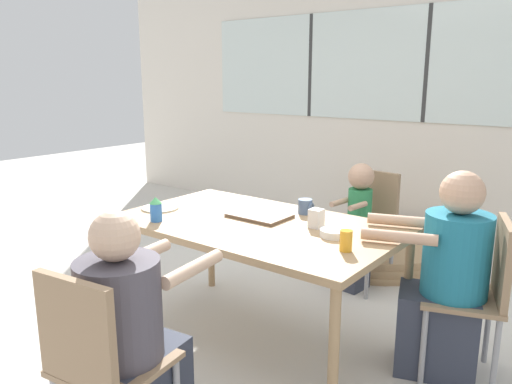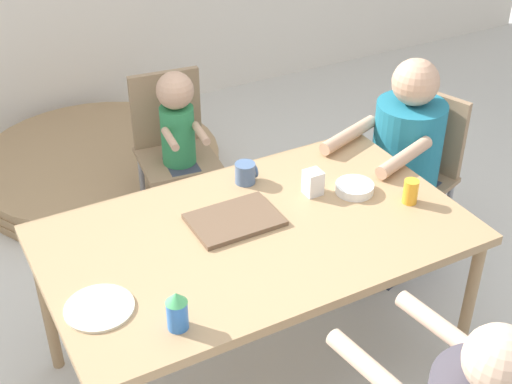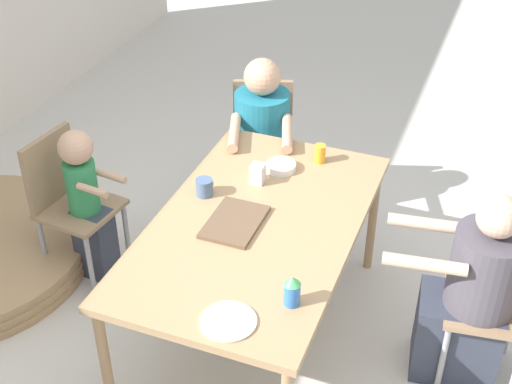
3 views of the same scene
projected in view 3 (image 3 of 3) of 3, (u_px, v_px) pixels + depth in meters
ground_plane at (256, 333)px, 3.89m from camera, size 16.00×16.00×0.00m
dining_table at (256, 232)px, 3.49m from camera, size 1.64×0.96×0.75m
chair_for_woman_green_shirt at (262, 136)px, 4.60m from camera, size 0.51×0.51×0.88m
chair_for_man_blue_shirt at (510, 297)px, 3.35m from camera, size 0.45×0.45×0.88m
chair_for_toddler at (66, 193)px, 4.06m from camera, size 0.44×0.44×0.88m
person_woman_green_shirt at (262, 153)px, 4.48m from camera, size 0.69×0.52×1.12m
person_man_blue_shirt at (470, 299)px, 3.42m from camera, size 0.42×0.67×1.08m
person_toddler at (88, 206)px, 4.03m from camera, size 0.22×0.35×0.96m
food_tray_dark at (235, 222)px, 3.45m from camera, size 0.35×0.25×0.02m
coffee_mug at (205, 187)px, 3.63m from camera, size 0.09×0.09×0.09m
sippy_cup at (292, 290)px, 2.95m from camera, size 0.07×0.07×0.15m
juice_glass at (320, 154)px, 3.89m from camera, size 0.06×0.06×0.10m
milk_carton_small at (258, 174)px, 3.72m from camera, size 0.07×0.07×0.11m
bowl_white_shallow at (281, 167)px, 3.84m from camera, size 0.16×0.16×0.04m
plate_tortillas at (228, 321)px, 2.90m from camera, size 0.24×0.24×0.01m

